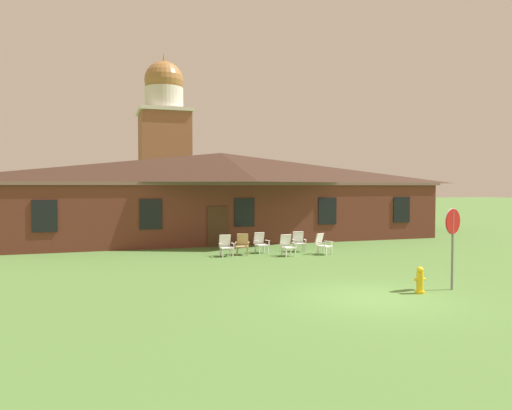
{
  "coord_description": "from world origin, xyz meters",
  "views": [
    {
      "loc": [
        -7.29,
        -11.75,
        3.14
      ],
      "look_at": [
        -0.87,
        7.91,
        2.33
      ],
      "focal_mm": 33.8,
      "sensor_mm": 36.0,
      "label": 1
    }
  ],
  "objects_px": {
    "lawn_chair_middle": "(287,245)",
    "fire_hydrant": "(420,281)",
    "stop_sign": "(453,232)",
    "lawn_chair_near_door": "(242,244)",
    "lawn_chair_right_end": "(299,241)",
    "lawn_chair_far_side": "(322,243)",
    "lawn_chair_by_porch": "(226,245)",
    "lawn_chair_left_end": "(261,242)"
  },
  "relations": [
    {
      "from": "lawn_chair_middle",
      "to": "fire_hydrant",
      "type": "xyz_separation_m",
      "value": [
        0.85,
        -8.31,
        -0.12
      ]
    },
    {
      "from": "stop_sign",
      "to": "lawn_chair_middle",
      "type": "height_order",
      "value": "stop_sign"
    },
    {
      "from": "stop_sign",
      "to": "fire_hydrant",
      "type": "xyz_separation_m",
      "value": [
        -1.25,
        -0.13,
        -1.39
      ]
    },
    {
      "from": "lawn_chair_near_door",
      "to": "stop_sign",
      "type": "bearing_deg",
      "value": -66.85
    },
    {
      "from": "lawn_chair_right_end",
      "to": "lawn_chair_middle",
      "type": "bearing_deg",
      "value": -132.25
    },
    {
      "from": "lawn_chair_right_end",
      "to": "fire_hydrant",
      "type": "xyz_separation_m",
      "value": [
        -0.2,
        -9.47,
        -0.12
      ]
    },
    {
      "from": "lawn_chair_right_end",
      "to": "lawn_chair_far_side",
      "type": "distance_m",
      "value": 1.38
    },
    {
      "from": "stop_sign",
      "to": "lawn_chair_far_side",
      "type": "xyz_separation_m",
      "value": [
        -0.37,
        8.14,
        -1.27
      ]
    },
    {
      "from": "lawn_chair_middle",
      "to": "fire_hydrant",
      "type": "height_order",
      "value": "lawn_chair_middle"
    },
    {
      "from": "fire_hydrant",
      "to": "lawn_chair_far_side",
      "type": "bearing_deg",
      "value": 83.93
    },
    {
      "from": "stop_sign",
      "to": "lawn_chair_by_porch",
      "type": "xyz_separation_m",
      "value": [
        -4.77,
        8.93,
        -1.27
      ]
    },
    {
      "from": "lawn_chair_near_door",
      "to": "lawn_chair_right_end",
      "type": "bearing_deg",
      "value": 3.47
    },
    {
      "from": "lawn_chair_left_end",
      "to": "lawn_chair_right_end",
      "type": "distance_m",
      "value": 1.89
    },
    {
      "from": "lawn_chair_by_porch",
      "to": "lawn_chair_right_end",
      "type": "distance_m",
      "value": 3.75
    },
    {
      "from": "lawn_chair_by_porch",
      "to": "lawn_chair_middle",
      "type": "height_order",
      "value": "same"
    },
    {
      "from": "stop_sign",
      "to": "lawn_chair_near_door",
      "type": "bearing_deg",
      "value": 113.15
    },
    {
      "from": "stop_sign",
      "to": "lawn_chair_left_end",
      "type": "bearing_deg",
      "value": 107.12
    },
    {
      "from": "lawn_chair_right_end",
      "to": "lawn_chair_far_side",
      "type": "relative_size",
      "value": 1.0
    },
    {
      "from": "lawn_chair_far_side",
      "to": "lawn_chair_near_door",
      "type": "bearing_deg",
      "value": 163.85
    },
    {
      "from": "lawn_chair_near_door",
      "to": "lawn_chair_left_end",
      "type": "distance_m",
      "value": 1.05
    },
    {
      "from": "lawn_chair_right_end",
      "to": "fire_hydrant",
      "type": "relative_size",
      "value": 1.21
    },
    {
      "from": "lawn_chair_right_end",
      "to": "lawn_chair_near_door",
      "type": "bearing_deg",
      "value": -176.53
    },
    {
      "from": "stop_sign",
      "to": "lawn_chair_near_door",
      "type": "distance_m",
      "value": 10.05
    },
    {
      "from": "stop_sign",
      "to": "fire_hydrant",
      "type": "bearing_deg",
      "value": -174.23
    },
    {
      "from": "lawn_chair_far_side",
      "to": "lawn_chair_left_end",
      "type": "bearing_deg",
      "value": 152.11
    },
    {
      "from": "lawn_chair_by_porch",
      "to": "lawn_chair_middle",
      "type": "bearing_deg",
      "value": -15.51
    },
    {
      "from": "lawn_chair_by_porch",
      "to": "lawn_chair_middle",
      "type": "distance_m",
      "value": 2.77
    },
    {
      "from": "lawn_chair_by_porch",
      "to": "fire_hydrant",
      "type": "distance_m",
      "value": 9.72
    },
    {
      "from": "stop_sign",
      "to": "lawn_chair_left_end",
      "type": "xyz_separation_m",
      "value": [
        -2.93,
        9.5,
        -1.27
      ]
    },
    {
      "from": "lawn_chair_left_end",
      "to": "stop_sign",
      "type": "bearing_deg",
      "value": -72.88
    },
    {
      "from": "stop_sign",
      "to": "lawn_chair_right_end",
      "type": "distance_m",
      "value": 9.49
    },
    {
      "from": "stop_sign",
      "to": "lawn_chair_near_door",
      "type": "relative_size",
      "value": 2.59
    },
    {
      "from": "lawn_chair_by_porch",
      "to": "fire_hydrant",
      "type": "height_order",
      "value": "lawn_chair_by_porch"
    },
    {
      "from": "lawn_chair_near_door",
      "to": "lawn_chair_middle",
      "type": "distance_m",
      "value": 2.07
    },
    {
      "from": "lawn_chair_by_porch",
      "to": "lawn_chair_left_end",
      "type": "distance_m",
      "value": 1.93
    },
    {
      "from": "lawn_chair_by_porch",
      "to": "lawn_chair_middle",
      "type": "xyz_separation_m",
      "value": [
        2.67,
        -0.74,
        0.0
      ]
    },
    {
      "from": "stop_sign",
      "to": "lawn_chair_middle",
      "type": "xyz_separation_m",
      "value": [
        -2.1,
        8.19,
        -1.27
      ]
    },
    {
      "from": "lawn_chair_middle",
      "to": "stop_sign",
      "type": "bearing_deg",
      "value": -75.64
    },
    {
      "from": "lawn_chair_near_door",
      "to": "lawn_chair_far_side",
      "type": "relative_size",
      "value": 1.0
    },
    {
      "from": "lawn_chair_left_end",
      "to": "lawn_chair_middle",
      "type": "xyz_separation_m",
      "value": [
        0.83,
        -1.31,
        0.0
      ]
    },
    {
      "from": "lawn_chair_middle",
      "to": "lawn_chair_by_porch",
      "type": "bearing_deg",
      "value": 164.49
    },
    {
      "from": "lawn_chair_near_door",
      "to": "lawn_chair_right_end",
      "type": "xyz_separation_m",
      "value": [
        2.88,
        0.17,
        0.0
      ]
    }
  ]
}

